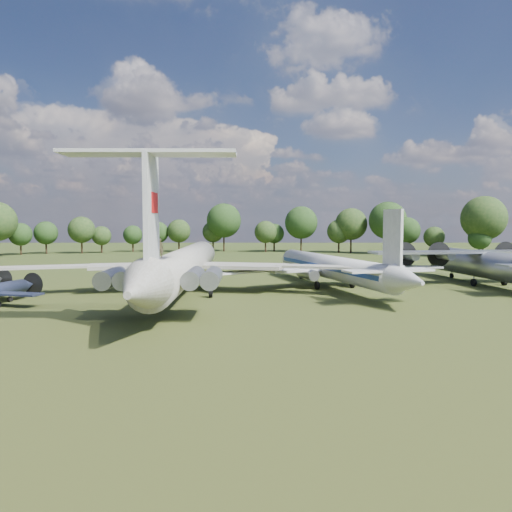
{
  "coord_description": "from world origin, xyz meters",
  "views": [
    {
      "loc": [
        10.28,
        -64.13,
        9.23
      ],
      "look_at": [
        10.42,
        -3.62,
        5.0
      ],
      "focal_mm": 35.0,
      "sensor_mm": 36.0,
      "label": 1
    }
  ],
  "objects_px": {
    "il62_airliner": "(185,272)",
    "tu104_jet": "(332,272)",
    "an12_transport": "(485,268)",
    "person_on_il62": "(160,248)"
  },
  "relations": [
    {
      "from": "il62_airliner",
      "to": "tu104_jet",
      "type": "relative_size",
      "value": 1.34
    },
    {
      "from": "an12_transport",
      "to": "tu104_jet",
      "type": "bearing_deg",
      "value": 179.47
    },
    {
      "from": "il62_airliner",
      "to": "tu104_jet",
      "type": "xyz_separation_m",
      "value": [
        19.48,
        6.63,
        -0.7
      ]
    },
    {
      "from": "tu104_jet",
      "to": "person_on_il62",
      "type": "distance_m",
      "value": 30.46
    },
    {
      "from": "tu104_jet",
      "to": "an12_transport",
      "type": "distance_m",
      "value": 22.86
    },
    {
      "from": "il62_airliner",
      "to": "an12_transport",
      "type": "height_order",
      "value": "il62_airliner"
    },
    {
      "from": "tu104_jet",
      "to": "an12_transport",
      "type": "relative_size",
      "value": 1.19
    },
    {
      "from": "person_on_il62",
      "to": "tu104_jet",
      "type": "bearing_deg",
      "value": -120.89
    },
    {
      "from": "an12_transport",
      "to": "person_on_il62",
      "type": "relative_size",
      "value": 20.56
    },
    {
      "from": "an12_transport",
      "to": "person_on_il62",
      "type": "xyz_separation_m",
      "value": [
        -42.08,
        -26.01,
        4.31
      ]
    }
  ]
}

